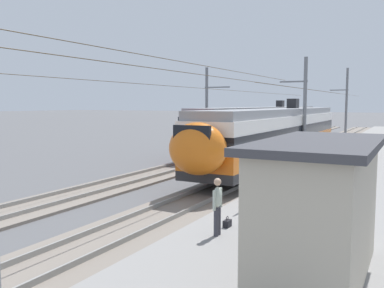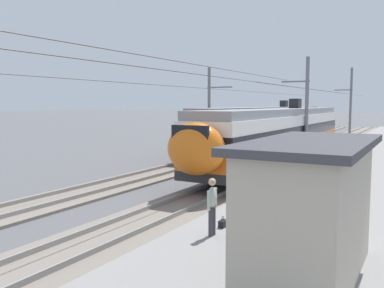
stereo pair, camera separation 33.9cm
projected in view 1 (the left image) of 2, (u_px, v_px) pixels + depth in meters
name	position (u px, v px, depth m)	size (l,w,h in m)	color
ground_plane	(229.00, 196.00, 18.76)	(400.00, 400.00, 0.00)	#565659
platform_slab	(351.00, 206.00, 16.26)	(120.00, 8.25, 0.34)	gray
track_near	(214.00, 193.00, 19.11)	(120.00, 3.00, 0.28)	slate
track_far	(124.00, 183.00, 21.58)	(120.00, 3.00, 0.28)	slate
train_near_platform	(276.00, 133.00, 27.28)	(24.02, 2.88, 4.27)	#2D2D30
train_far_track	(265.00, 123.00, 41.31)	(31.89, 2.86, 4.27)	#2D2D30
catenary_mast_mid	(303.00, 109.00, 27.36)	(47.70, 1.86, 7.23)	slate
catenary_mast_east	(345.00, 105.00, 43.49)	(47.70, 1.86, 7.91)	slate
catenary_mast_far_side	(208.00, 109.00, 33.83)	(47.70, 2.19, 7.12)	slate
platform_sign	(253.00, 164.00, 15.29)	(0.70, 0.08, 2.19)	#59595B
passenger_walking	(217.00, 203.00, 11.97)	(0.53, 0.22, 1.69)	#383842
handbag_beside_passenger	(227.00, 223.00, 12.85)	(0.32, 0.18, 0.35)	black
potted_plant_platform_edge	(298.00, 163.00, 23.11)	(0.56, 0.56, 0.84)	brown
platform_shelter	(319.00, 208.00, 9.00)	(5.03, 2.31, 3.06)	#B7AD99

